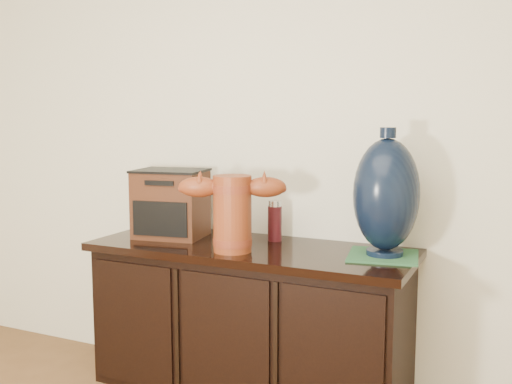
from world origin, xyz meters
The scene contains 6 objects.
sideboard centered at (0.00, 2.23, 0.39)m, with size 1.46×0.56×0.75m.
terracotta_vessel centered at (-0.02, 2.10, 0.94)m, with size 0.45×0.26×0.33m.
tv_radio centered at (-0.44, 2.25, 0.92)m, with size 0.36×0.31×0.33m.
green_mat centered at (0.59, 2.27, 0.76)m, with size 0.28×0.28×0.01m, color #295B35.
lamp_base centered at (0.59, 2.27, 1.01)m, with size 0.31×0.31×0.53m.
spray_can centered at (0.06, 2.37, 0.85)m, with size 0.07×0.07×0.19m.
Camera 1 is at (1.13, -0.15, 1.34)m, focal length 42.00 mm.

